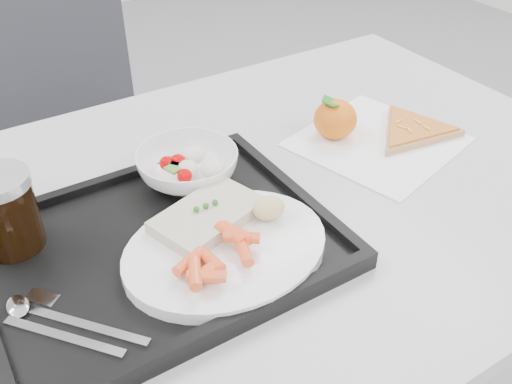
% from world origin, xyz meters
% --- Properties ---
extents(table, '(1.20, 0.80, 0.75)m').
position_xyz_m(table, '(0.00, 0.30, 0.68)').
color(table, silver).
rests_on(table, ground).
extents(chair, '(0.43, 0.43, 0.93)m').
position_xyz_m(chair, '(-0.09, 1.01, 0.54)').
color(chair, '#323339').
rests_on(chair, ground).
extents(tray, '(0.45, 0.35, 0.03)m').
position_xyz_m(tray, '(-0.17, 0.25, 0.76)').
color(tray, black).
rests_on(tray, table).
extents(dinner_plate, '(0.27, 0.27, 0.02)m').
position_xyz_m(dinner_plate, '(-0.10, 0.19, 0.77)').
color(dinner_plate, white).
rests_on(dinner_plate, tray).
extents(fish_fillet, '(0.16, 0.13, 0.03)m').
position_xyz_m(fish_fillet, '(-0.10, 0.24, 0.79)').
color(fish_fillet, beige).
rests_on(fish_fillet, dinner_plate).
extents(bread_roll, '(0.06, 0.05, 0.03)m').
position_xyz_m(bread_roll, '(-0.03, 0.21, 0.80)').
color(bread_roll, '#F0B889').
rests_on(bread_roll, dinner_plate).
extents(salad_bowl, '(0.15, 0.15, 0.05)m').
position_xyz_m(salad_bowl, '(-0.07, 0.37, 0.79)').
color(salad_bowl, white).
rests_on(salad_bowl, tray).
extents(cola_glass, '(0.08, 0.08, 0.11)m').
position_xyz_m(cola_glass, '(-0.33, 0.35, 0.82)').
color(cola_glass, black).
rests_on(cola_glass, tray).
extents(cutlery, '(0.13, 0.16, 0.01)m').
position_xyz_m(cutlery, '(-0.32, 0.20, 0.77)').
color(cutlery, silver).
rests_on(cutlery, tray).
extents(napkin, '(0.30, 0.30, 0.00)m').
position_xyz_m(napkin, '(0.27, 0.31, 0.75)').
color(napkin, white).
rests_on(napkin, table).
extents(tangerine, '(0.09, 0.09, 0.07)m').
position_xyz_m(tangerine, '(0.21, 0.37, 0.79)').
color(tangerine, '#EF5D00').
rests_on(tangerine, napkin).
extents(pizza_slice, '(0.25, 0.25, 0.02)m').
position_xyz_m(pizza_slice, '(0.33, 0.30, 0.76)').
color(pizza_slice, '#E39D64').
rests_on(pizza_slice, napkin).
extents(carrot_pile, '(0.12, 0.09, 0.02)m').
position_xyz_m(carrot_pile, '(-0.13, 0.16, 0.80)').
color(carrot_pile, '#F85726').
rests_on(carrot_pile, dinner_plate).
extents(salad_contents, '(0.08, 0.08, 0.03)m').
position_xyz_m(salad_contents, '(-0.07, 0.35, 0.80)').
color(salad_contents, '#BE0001').
rests_on(salad_contents, salad_bowl).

